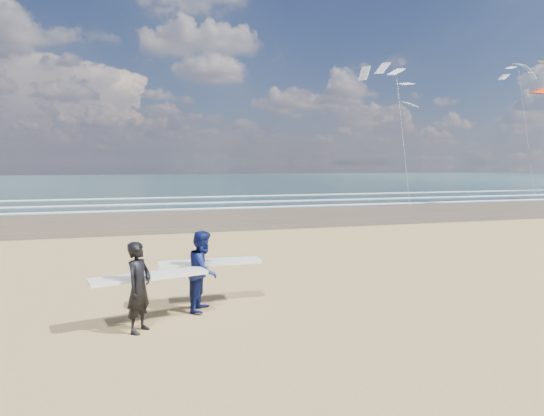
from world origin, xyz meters
name	(u,v)px	position (x,y,z in m)	size (l,w,h in m)	color
wet_sand_strip	(468,209)	(20.00, 18.00, 0.01)	(220.00, 12.00, 0.01)	#4E3D29
ocean	(258,181)	(20.00, 72.00, 0.01)	(220.00, 100.00, 0.02)	#1A373B
foam_breakers	(390,198)	(20.00, 28.10, 0.05)	(220.00, 11.70, 0.05)	white
surfer_near	(141,285)	(-1.74, -0.21, 0.85)	(2.26, 1.22, 1.67)	black
surfer_far	(204,270)	(-0.43, 0.74, 0.85)	(2.21, 1.14, 1.68)	#0E1750
kite_1	(401,122)	(18.43, 23.95, 6.20)	(5.58, 4.71, 11.39)	slate
kite_5	(525,121)	(37.80, 31.80, 7.37)	(4.44, 4.59, 14.41)	slate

